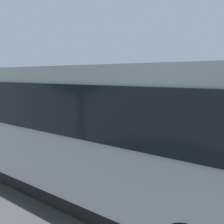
# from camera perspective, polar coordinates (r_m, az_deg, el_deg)

# --- Properties ---
(ground_plane) EXTENTS (80.00, 80.00, 0.00)m
(ground_plane) POSITION_cam_1_polar(r_m,az_deg,el_deg) (10.44, 2.14, -6.23)
(ground_plane) COLOR #424247
(tour_bus) EXTENTS (11.08, 3.07, 3.25)m
(tour_bus) POSITION_cam_1_polar(r_m,az_deg,el_deg) (5.83, -15.35, -3.70)
(tour_bus) COLOR silver
(tour_bus) RESTS_ON ground_plane
(spectator_far_left) EXTENTS (0.58, 0.34, 1.68)m
(spectator_far_left) POSITION_cam_1_polar(r_m,az_deg,el_deg) (7.35, 13.11, -5.85)
(spectator_far_left) COLOR black
(spectator_far_left) RESTS_ON ground_plane
(spectator_left) EXTENTS (0.57, 0.32, 1.79)m
(spectator_left) POSITION_cam_1_polar(r_m,az_deg,el_deg) (8.00, 5.36, -3.66)
(spectator_left) COLOR black
(spectator_left) RESTS_ON ground_plane
(spectator_centre) EXTENTS (0.58, 0.37, 1.72)m
(spectator_centre) POSITION_cam_1_polar(r_m,az_deg,el_deg) (8.43, -1.55, -3.13)
(spectator_centre) COLOR black
(spectator_centre) RESTS_ON ground_plane
(spectator_right) EXTENTS (0.57, 0.38, 1.71)m
(spectator_right) POSITION_cam_1_polar(r_m,az_deg,el_deg) (9.07, -9.29, -2.40)
(spectator_right) COLOR #473823
(spectator_right) RESTS_ON ground_plane
(parked_motorcycle_silver) EXTENTS (2.05, 0.58, 0.99)m
(parked_motorcycle_silver) POSITION_cam_1_polar(r_m,az_deg,el_deg) (7.70, -4.43, -8.81)
(parked_motorcycle_silver) COLOR black
(parked_motorcycle_silver) RESTS_ON ground_plane
(parked_motorcycle_dark) EXTENTS (2.05, 0.58, 0.99)m
(parked_motorcycle_dark) POSITION_cam_1_polar(r_m,az_deg,el_deg) (9.02, -15.98, -6.25)
(parked_motorcycle_dark) COLOR black
(parked_motorcycle_dark) RESTS_ON ground_plane
(stunt_motorcycle) EXTENTS (2.02, 0.76, 1.23)m
(stunt_motorcycle) POSITION_cam_1_polar(r_m,az_deg,el_deg) (14.01, -5.56, 0.74)
(stunt_motorcycle) COLOR black
(stunt_motorcycle) RESTS_ON ground_plane
(traffic_cone) EXTENTS (0.34, 0.34, 0.63)m
(traffic_cone) POSITION_cam_1_polar(r_m,az_deg,el_deg) (12.20, 5.21, -2.25)
(traffic_cone) COLOR orange
(traffic_cone) RESTS_ON ground_plane
(bay_line_a) EXTENTS (0.22, 3.76, 0.01)m
(bay_line_a) POSITION_cam_1_polar(r_m,az_deg,el_deg) (10.42, 27.21, -7.49)
(bay_line_a) COLOR white
(bay_line_a) RESTS_ON ground_plane
(bay_line_b) EXTENTS (0.26, 4.99, 0.01)m
(bay_line_b) POSITION_cam_1_polar(r_m,az_deg,el_deg) (10.72, 12.41, -6.00)
(bay_line_b) COLOR white
(bay_line_b) RESTS_ON ground_plane
(bay_line_c) EXTENTS (0.26, 4.85, 0.01)m
(bay_line_c) POSITION_cam_1_polar(r_m,az_deg,el_deg) (11.67, -0.69, -4.35)
(bay_line_c) COLOR white
(bay_line_c) RESTS_ON ground_plane
(bay_line_d) EXTENTS (0.24, 4.22, 0.01)m
(bay_line_d) POSITION_cam_1_polar(r_m,az_deg,el_deg) (13.13, -11.32, -2.83)
(bay_line_d) COLOR white
(bay_line_d) RESTS_ON ground_plane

